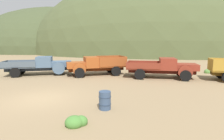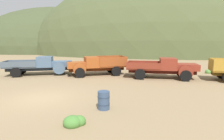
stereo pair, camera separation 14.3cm
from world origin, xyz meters
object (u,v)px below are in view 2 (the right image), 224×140
truck_rust_red (167,68)px  truck_oxide_orange (93,65)px  oil_drum_spare (104,100)px  truck_chalk_blue (44,65)px

truck_rust_red → truck_oxide_orange: bearing=178.1°
oil_drum_spare → truck_rust_red: bearing=56.3°
oil_drum_spare → truck_chalk_blue: bearing=124.9°
truck_chalk_blue → truck_rust_red: 12.32m
truck_oxide_orange → oil_drum_spare: 9.76m
truck_chalk_blue → truck_oxide_orange: (5.11, -0.21, 0.01)m
truck_oxide_orange → truck_chalk_blue: bearing=-19.2°
truck_oxide_orange → truck_rust_red: bearing=150.8°
truck_chalk_blue → truck_rust_red: (12.20, -1.75, -0.01)m
truck_chalk_blue → truck_oxide_orange: truck_oxide_orange is taller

